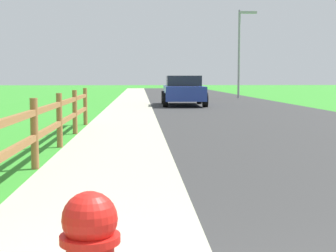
% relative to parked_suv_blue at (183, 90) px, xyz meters
% --- Properties ---
extents(ground_plane, '(120.00, 120.00, 0.00)m').
position_rel_parked_suv_blue_xyz_m(ground_plane, '(-1.53, 2.83, -0.71)').
color(ground_plane, '#318A28').
extents(road_asphalt, '(7.00, 66.00, 0.01)m').
position_rel_parked_suv_blue_xyz_m(road_asphalt, '(1.97, 4.83, -0.71)').
color(road_asphalt, '#303030').
rests_on(road_asphalt, ground).
extents(curb_concrete, '(6.00, 66.00, 0.01)m').
position_rel_parked_suv_blue_xyz_m(curb_concrete, '(-4.53, 4.83, -0.71)').
color(curb_concrete, '#ABAA91').
rests_on(curb_concrete, ground).
extents(grass_verge, '(5.00, 66.00, 0.00)m').
position_rel_parked_suv_blue_xyz_m(grass_verge, '(-6.03, 4.83, -0.70)').
color(grass_verge, '#318A28').
rests_on(grass_verge, ground).
extents(rail_fence, '(0.11, 13.68, 1.03)m').
position_rel_parked_suv_blue_xyz_m(rail_fence, '(-3.58, -16.52, -0.11)').
color(rail_fence, brown).
rests_on(rail_fence, ground).
extents(parked_suv_blue, '(2.09, 4.56, 1.40)m').
position_rel_parked_suv_blue_xyz_m(parked_suv_blue, '(0.00, 0.00, 0.00)').
color(parked_suv_blue, navy).
rests_on(parked_suv_blue, ground).
extents(street_lamp, '(1.17, 0.20, 5.56)m').
position_rel_parked_suv_blue_xyz_m(street_lamp, '(4.37, 8.11, 2.65)').
color(street_lamp, gray).
rests_on(street_lamp, ground).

